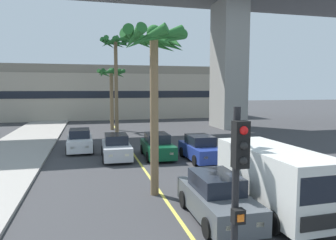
{
  "coord_description": "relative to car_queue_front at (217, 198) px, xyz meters",
  "views": [
    {
      "loc": [
        -2.94,
        2.41,
        4.49
      ],
      "look_at": [
        0.0,
        14.0,
        3.29
      ],
      "focal_mm": 33.7,
      "sensor_mm": 36.0,
      "label": 1
    }
  ],
  "objects": [
    {
      "name": "car_queue_second",
      "position": [
        -2.54,
        10.36,
        0.0
      ],
      "size": [
        1.89,
        4.13,
        1.56
      ],
      "color": "#B7BABF",
      "rests_on": "ground"
    },
    {
      "name": "car_queue_front",
      "position": [
        0.0,
        0.0,
        0.0
      ],
      "size": [
        1.87,
        4.12,
        1.56
      ],
      "color": "#4C5156",
      "rests_on": "ground"
    },
    {
      "name": "car_queue_fifth",
      "position": [
        0.11,
        10.08,
        0.0
      ],
      "size": [
        1.92,
        4.14,
        1.56
      ],
      "color": "#0C4728",
      "rests_on": "ground"
    },
    {
      "name": "car_queue_third",
      "position": [
        -4.88,
        13.54,
        0.0
      ],
      "size": [
        1.9,
        4.14,
        1.56
      ],
      "color": "white",
      "rests_on": "ground"
    },
    {
      "name": "palm_tree_mid_median",
      "position": [
        -1.58,
        2.96,
        5.13
      ],
      "size": [
        2.83,
        2.86,
        7.05
      ],
      "color": "brown",
      "rests_on": "ground"
    },
    {
      "name": "palm_tree_far_median",
      "position": [
        -1.71,
        19.19,
        6.88
      ],
      "size": [
        2.83,
        2.85,
        9.19
      ],
      "color": "brown",
      "rests_on": "ground"
    },
    {
      "name": "pier_building_backdrop",
      "position": [
        -1.28,
        39.37,
        3.13
      ],
      "size": [
        38.63,
        8.04,
        7.81
      ],
      "color": "#BCB29E",
      "rests_on": "ground"
    },
    {
      "name": "traffic_light_median_near",
      "position": [
        -1.88,
        -5.19,
        1.99
      ],
      "size": [
        0.24,
        0.37,
        4.2
      ],
      "color": "black",
      "rests_on": "ground"
    },
    {
      "name": "palm_tree_near_median",
      "position": [
        -1.73,
        24.78,
        4.73
      ],
      "size": [
        3.12,
        3.14,
        6.7
      ],
      "color": "brown",
      "rests_on": "ground"
    },
    {
      "name": "delivery_van",
      "position": [
        2.19,
        0.02,
        0.57
      ],
      "size": [
        2.23,
        5.28,
        2.36
      ],
      "color": "silver",
      "rests_on": "ground"
    },
    {
      "name": "car_queue_fourth",
      "position": [
        2.54,
        8.54,
        0.0
      ],
      "size": [
        1.87,
        4.12,
        1.56
      ],
      "color": "navy",
      "rests_on": "ground"
    },
    {
      "name": "lane_stripe_center",
      "position": [
        -1.28,
        11.79,
        -0.72
      ],
      "size": [
        0.14,
        56.0,
        0.01
      ],
      "primitive_type": "cube",
      "color": "#DBCC4C",
      "rests_on": "ground"
    }
  ]
}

